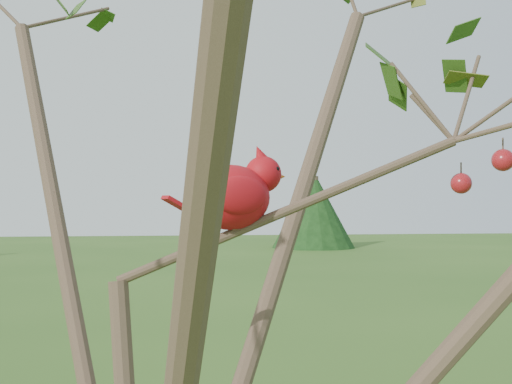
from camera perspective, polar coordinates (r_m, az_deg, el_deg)
The scene contains 3 objects.
crabapple_tree at distance 1.03m, azimuth -8.48°, elevation 0.90°, with size 2.35×2.05×2.95m.
cardinal at distance 1.14m, azimuth -1.83°, elevation -0.17°, with size 0.23×0.16×0.17m.
distant_trees at distance 25.04m, azimuth -12.30°, elevation -2.09°, with size 46.24×12.35×3.59m.
Camera 1 is at (0.04, -1.05, 2.09)m, focal length 45.00 mm.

